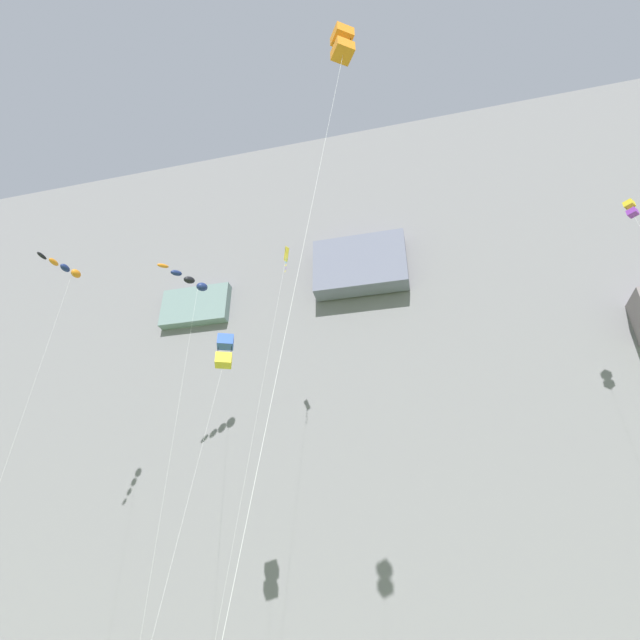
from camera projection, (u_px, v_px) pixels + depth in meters
name	position (u px, v px, depth m)	size (l,w,h in m)	color
cliff_face	(378.00, 368.00, 62.31)	(180.00, 26.05, 59.46)	gray
kite_box_low_center	(342.00, 44.00, 25.72)	(2.88, 6.25, 30.06)	orange
kite_windsock_near_cliff	(66.00, 269.00, 41.31)	(1.29, 4.20, 28.69)	orange
kite_windsock_upper_right	(190.00, 281.00, 44.55)	(3.59, 4.11, 29.89)	navy
kite_box_low_right	(632.00, 211.00, 38.40)	(2.58, 2.43, 31.20)	yellow
kite_box_far_left	(224.00, 351.00, 34.16)	(1.41, 6.69, 20.18)	blue
kite_diamond_high_center	(282.00, 277.00, 42.45)	(3.42, 2.62, 31.45)	yellow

